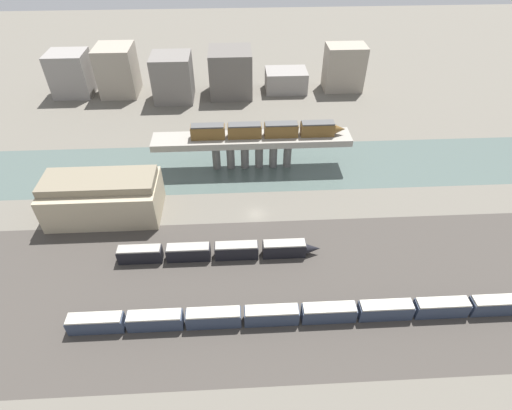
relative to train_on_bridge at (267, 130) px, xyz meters
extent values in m
plane|color=#666056|center=(-4.29, -21.67, -12.23)|extent=(400.00, 400.00, 0.00)
cube|color=#423D38|center=(-4.29, -45.67, -12.23)|extent=(280.00, 42.00, 0.01)
cube|color=#4C5B56|center=(-4.29, 0.00, -12.23)|extent=(320.00, 25.11, 0.01)
cube|color=gray|center=(-4.29, 0.00, -2.94)|extent=(56.45, 7.77, 1.93)
cylinder|color=slate|center=(-14.76, 0.00, -8.06)|extent=(2.34, 2.34, 8.33)
cylinder|color=slate|center=(-10.57, 0.00, -8.06)|extent=(2.34, 2.34, 8.33)
cylinder|color=slate|center=(-6.38, 0.00, -8.06)|extent=(2.34, 2.34, 8.33)
cylinder|color=slate|center=(-2.20, 0.00, -8.06)|extent=(2.34, 2.34, 8.33)
cylinder|color=slate|center=(1.99, 0.00, -8.06)|extent=(2.34, 2.34, 8.33)
cylinder|color=slate|center=(6.17, 0.00, -8.06)|extent=(2.34, 2.34, 8.33)
cube|color=brown|center=(-16.57, 0.00, -0.16)|extent=(9.45, 3.13, 3.63)
cube|color=#4C4C4C|center=(-16.57, 0.00, 1.85)|extent=(9.07, 2.88, 0.40)
cube|color=brown|center=(-6.29, 0.00, -0.16)|extent=(9.45, 3.13, 3.63)
cube|color=#4C4C4C|center=(-6.29, 0.00, 1.85)|extent=(9.07, 2.88, 0.40)
cube|color=brown|center=(3.99, 0.00, -0.16)|extent=(9.45, 3.13, 3.63)
cube|color=#4C4C4C|center=(3.99, 0.00, 1.85)|extent=(9.07, 2.88, 0.40)
cube|color=brown|center=(14.27, 0.00, -0.16)|extent=(9.45, 3.13, 3.63)
cube|color=#4C4C4C|center=(14.27, 0.00, 1.85)|extent=(9.07, 2.88, 0.40)
cone|color=brown|center=(20.65, 0.00, -0.34)|extent=(3.31, 2.82, 2.82)
cube|color=#2D384C|center=(-36.57, -53.56, -10.53)|extent=(10.62, 2.76, 3.39)
cube|color=#B7B2A3|center=(-36.57, -53.56, -8.64)|extent=(10.19, 2.54, 0.40)
cube|color=#2D384C|center=(-25.34, -53.56, -10.53)|extent=(10.62, 2.76, 3.39)
cube|color=#B7B2A3|center=(-25.34, -53.56, -8.64)|extent=(10.19, 2.54, 0.40)
cube|color=#2D384C|center=(-14.11, -53.56, -10.53)|extent=(10.62, 2.76, 3.39)
cube|color=#B7B2A3|center=(-14.11, -53.56, -8.64)|extent=(10.19, 2.54, 0.40)
cube|color=#2D384C|center=(-2.88, -53.56, -10.53)|extent=(10.62, 2.76, 3.39)
cube|color=#B7B2A3|center=(-2.88, -53.56, -8.64)|extent=(10.19, 2.54, 0.40)
cube|color=#2D384C|center=(8.35, -53.56, -10.53)|extent=(10.62, 2.76, 3.39)
cube|color=#B7B2A3|center=(8.35, -53.56, -8.64)|extent=(10.19, 2.54, 0.40)
cube|color=#2D384C|center=(19.59, -53.56, -10.53)|extent=(10.62, 2.76, 3.39)
cube|color=#B7B2A3|center=(19.59, -53.56, -8.64)|extent=(10.19, 2.54, 0.40)
cube|color=#2D384C|center=(30.82, -53.56, -10.53)|extent=(10.62, 2.76, 3.39)
cube|color=#B7B2A3|center=(30.82, -53.56, -8.64)|extent=(10.19, 2.54, 0.40)
cube|color=#2D384C|center=(42.05, -53.56, -10.53)|extent=(10.62, 2.76, 3.39)
cube|color=#B7B2A3|center=(42.05, -53.56, -8.64)|extent=(10.19, 2.54, 0.40)
cube|color=black|center=(-31.15, -36.04, -10.49)|extent=(9.85, 2.72, 3.47)
cube|color=#9E998E|center=(-31.15, -36.04, -8.56)|extent=(9.45, 2.51, 0.40)
cube|color=black|center=(-20.28, -36.04, -10.49)|extent=(9.85, 2.72, 3.47)
cube|color=#9E998E|center=(-20.28, -36.04, -8.56)|extent=(9.45, 2.51, 0.40)
cube|color=black|center=(-9.41, -36.04, -10.49)|extent=(9.85, 2.72, 3.47)
cube|color=#9E998E|center=(-9.41, -36.04, -8.56)|extent=(9.45, 2.51, 0.40)
cube|color=black|center=(1.46, -36.04, -10.49)|extent=(9.85, 2.72, 3.47)
cube|color=#9E998E|center=(1.46, -36.04, -8.56)|extent=(9.45, 2.51, 0.40)
cone|color=black|center=(8.10, -36.04, -10.67)|extent=(3.45, 2.45, 2.45)
cube|color=tan|center=(-42.45, -19.23, -7.58)|extent=(27.79, 14.12, 9.31)
cube|color=#7C725C|center=(-42.45, -19.23, -1.90)|extent=(27.23, 9.88, 2.04)
cube|color=gray|center=(-71.46, 54.18, -4.12)|extent=(14.16, 12.44, 16.21)
cube|color=gray|center=(-53.48, 53.99, -3.13)|extent=(13.63, 14.10, 18.20)
cube|color=slate|center=(-31.85, 47.70, -3.83)|extent=(14.37, 13.63, 16.80)
cube|color=#605B56|center=(-10.13, 51.39, -3.71)|extent=(16.02, 15.79, 17.04)
cube|color=gray|center=(11.59, 53.14, -8.16)|extent=(16.10, 11.32, 8.15)
cube|color=gray|center=(34.30, 53.47, -3.61)|extent=(15.04, 10.02, 17.23)
camera|label=1|loc=(-8.27, -98.76, 56.11)|focal=28.00mm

